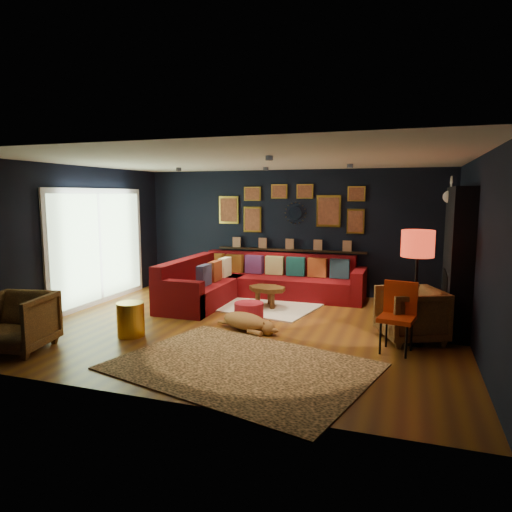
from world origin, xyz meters
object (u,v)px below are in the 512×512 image
(coffee_table, at_px, (267,291))
(floor_lamp, at_px, (418,249))
(orange_chair, at_px, (398,311))
(pouf, at_px, (249,312))
(sectional, at_px, (249,283))
(armchair_right, at_px, (411,312))
(armchair_left, at_px, (16,320))
(gold_stool, at_px, (131,319))
(dog, at_px, (245,318))

(coffee_table, bearing_deg, floor_lamp, -27.27)
(orange_chair, bearing_deg, pouf, 175.91)
(sectional, distance_m, pouf, 1.71)
(armchair_right, bearing_deg, orange_chair, -41.18)
(pouf, xyz_separation_m, orange_chair, (2.33, -0.62, 0.37))
(sectional, xyz_separation_m, floor_lamp, (3.11, -1.86, 1.03))
(armchair_left, height_order, orange_chair, orange_chair)
(armchair_right, relative_size, orange_chair, 0.90)
(pouf, distance_m, gold_stool, 1.87)
(pouf, distance_m, armchair_right, 2.51)
(armchair_right, height_order, gold_stool, armchair_right)
(orange_chair, bearing_deg, floor_lamp, 71.16)
(sectional, height_order, armchair_right, sectional)
(dog, bearing_deg, sectional, 129.43)
(armchair_left, bearing_deg, orange_chair, 8.21)
(armchair_right, distance_m, dog, 2.45)
(armchair_left, height_order, dog, armchair_left)
(floor_lamp, bearing_deg, pouf, 174.38)
(sectional, distance_m, coffee_table, 0.77)
(floor_lamp, bearing_deg, dog, -176.52)
(pouf, relative_size, armchair_right, 0.57)
(armchair_right, bearing_deg, pouf, -116.26)
(gold_stool, bearing_deg, orange_chair, 8.74)
(sectional, height_order, coffee_table, sectional)
(gold_stool, height_order, orange_chair, orange_chair)
(sectional, relative_size, gold_stool, 6.77)
(pouf, bearing_deg, sectional, 109.56)
(pouf, xyz_separation_m, armchair_right, (2.49, -0.10, 0.24))
(coffee_table, height_order, floor_lamp, floor_lamp)
(armchair_left, distance_m, dog, 3.19)
(gold_stool, height_order, dog, gold_stool)
(armchair_right, bearing_deg, dog, -106.88)
(armchair_right, distance_m, gold_stool, 4.08)
(gold_stool, relative_size, floor_lamp, 0.31)
(coffee_table, bearing_deg, dog, -86.16)
(orange_chair, bearing_deg, dog, -174.77)
(armchair_left, height_order, floor_lamp, floor_lamp)
(armchair_left, xyz_separation_m, floor_lamp, (5.05, 2.00, 0.92))
(coffee_table, xyz_separation_m, gold_stool, (-1.41, -2.27, -0.07))
(gold_stool, distance_m, dog, 1.71)
(coffee_table, bearing_deg, pouf, -88.78)
(floor_lamp, bearing_deg, sectional, 149.17)
(armchair_left, xyz_separation_m, orange_chair, (4.84, 1.63, 0.12))
(armchair_left, bearing_deg, coffee_table, 42.82)
(armchair_right, height_order, floor_lamp, floor_lamp)
(coffee_table, distance_m, gold_stool, 2.68)
(orange_chair, relative_size, dog, 0.82)
(floor_lamp, distance_m, dog, 2.73)
(armchair_left, distance_m, floor_lamp, 5.51)
(floor_lamp, bearing_deg, armchair_left, -158.39)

